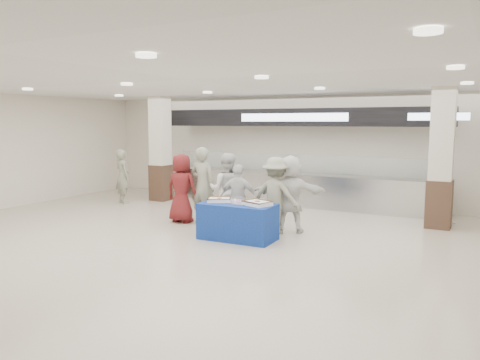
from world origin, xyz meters
The scene contains 15 objects.
ground centered at (0.00, 0.00, 0.00)m, with size 14.00×14.00×0.00m, color beige.
serving_line centered at (0.00, 5.40, 1.16)m, with size 8.70×0.85×2.80m.
column_left centered at (-4.00, 4.20, 1.53)m, with size 0.55×0.55×3.20m.
column_right centered at (4.00, 4.20, 1.53)m, with size 0.55×0.55×3.20m.
display_table centered at (0.47, 1.03, 0.38)m, with size 1.55×0.78×0.75m, color navy.
sheet_cake_left centered at (0.01, 1.06, 0.80)m, with size 0.59×0.54×0.10m.
sheet_cake_right centered at (0.91, 1.05, 0.80)m, with size 0.61×0.54×0.10m.
cupcake_tray centered at (0.49, 1.05, 0.78)m, with size 0.49×0.42×0.07m.
civilian_maroon centered at (-1.54, 1.86, 0.83)m, with size 0.81×0.53×1.66m, color maroon.
soldier_a centered at (-1.06, 2.06, 0.92)m, with size 0.67×0.44×1.83m, color gray.
chef_tall centered at (-0.40, 2.07, 0.85)m, with size 0.83×0.64×1.70m, color silver.
chef_short centered at (0.14, 1.67, 0.75)m, with size 0.88×0.37×1.50m, color silver.
soldier_b centered at (0.93, 1.89, 0.84)m, with size 1.08×0.62×1.67m, color gray.
civilian_white centered at (1.17, 2.14, 0.86)m, with size 1.59×0.51×1.71m, color white.
soldier_bg centered at (-4.67, 3.22, 0.81)m, with size 0.59×0.39×1.62m, color gray.
Camera 1 is at (5.04, -7.27, 2.42)m, focal length 35.00 mm.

